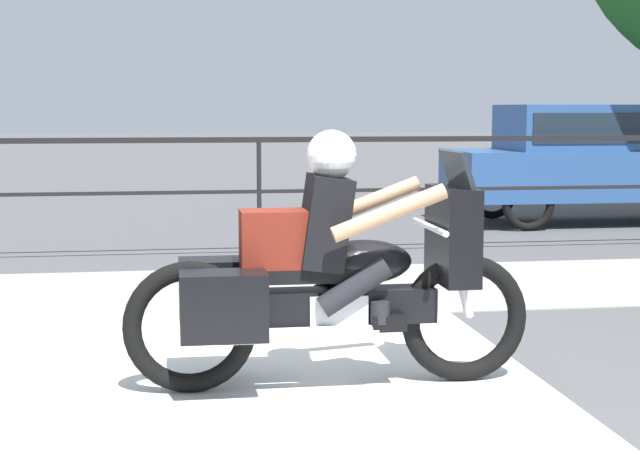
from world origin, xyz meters
The scene contains 6 objects.
ground_plane centered at (0.00, 0.00, 0.00)m, with size 120.00×120.00×0.00m, color #4C4C4F.
sidewalk_band centered at (0.00, 3.40, 0.01)m, with size 44.00×2.40×0.01m, color #99968E.
crosswalk_band centered at (-0.58, -0.20, 0.00)m, with size 3.66×6.00×0.01m, color silver.
fence_railing centered at (0.00, 5.39, 1.04)m, with size 36.00×0.05×1.32m.
motorcycle centered at (-0.06, 0.27, 0.67)m, with size 2.40×0.76×1.52m.
parked_car centered at (5.00, 7.91, 0.96)m, with size 4.29×1.62×1.68m.
Camera 1 is at (-0.94, -5.29, 1.64)m, focal length 55.00 mm.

